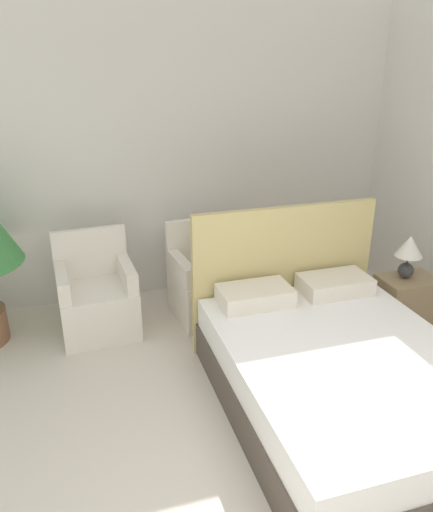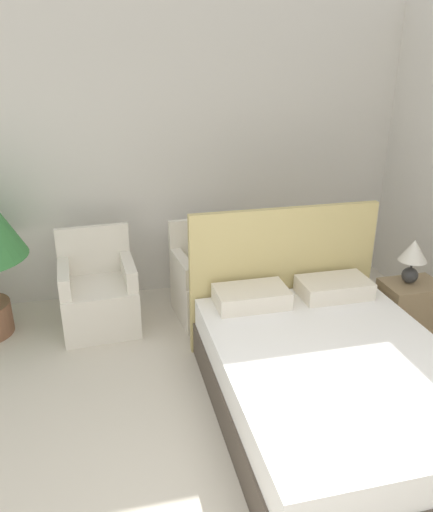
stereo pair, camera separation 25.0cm
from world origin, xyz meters
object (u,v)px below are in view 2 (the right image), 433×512
Objects in this scene: armchair_near_window_right at (211,287)px; table_lamp at (413,255)px; bed at (330,377)px; armchair_near_window_left at (99,298)px; nightstand at (409,310)px.

table_lamp is (1.61, -0.78, 0.49)m from armchair_near_window_right.
bed is 1.47m from table_lamp.
bed is at bearing -143.61° from table_lamp.
armchair_near_window_left is 2.82m from table_lamp.
armchair_near_window_left reaches higher than nightstand.
bed is 1.68m from armchair_near_window_right.
bed is at bearing -48.90° from armchair_near_window_left.
armchair_near_window_right is 2.27× the size of table_lamp.
nightstand is at bearing -19.60° from armchair_near_window_left.
armchair_near_window_left is 2.82m from nightstand.
table_lamp is at bearing 136.17° from nightstand.
table_lamp reaches higher than armchair_near_window_right.
armchair_near_window_left is 1.00× the size of armchair_near_window_right.
armchair_near_window_left is at bearing 163.41° from nightstand.
armchair_near_window_right is (-0.49, 1.60, -0.00)m from bed.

